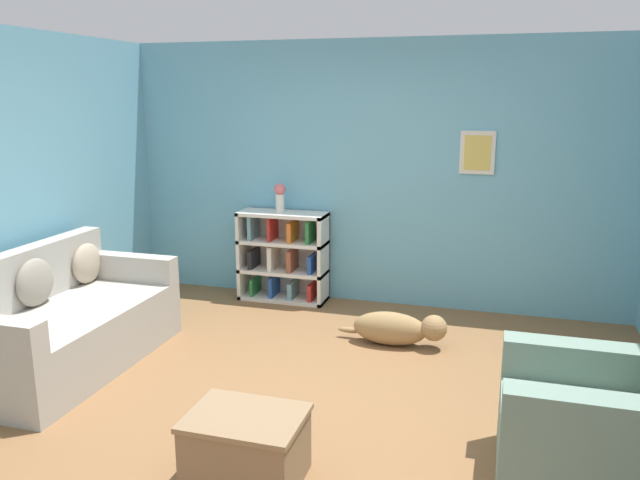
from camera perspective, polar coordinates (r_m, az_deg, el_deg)
ground_plane at (r=4.51m, az=-1.48°, el=-14.24°), size 14.00×14.00×0.00m
wall_back at (r=6.23m, az=4.85°, el=5.97°), size 5.60×0.13×2.60m
couch at (r=5.28m, az=-22.56°, el=-7.15°), size 0.93×1.81×0.91m
bookshelf at (r=6.42m, az=-3.34°, el=-1.51°), size 0.90×0.34×0.92m
recliner_chair at (r=3.73m, az=25.41°, el=-15.35°), size 1.03×0.85×1.09m
coffee_table at (r=3.60m, az=-6.77°, el=-18.14°), size 0.63×0.48×0.39m
dog at (r=5.36m, az=7.09°, el=-8.02°), size 0.94×0.26×0.30m
vase at (r=6.28m, az=-3.69°, el=4.03°), size 0.11×0.11×0.29m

